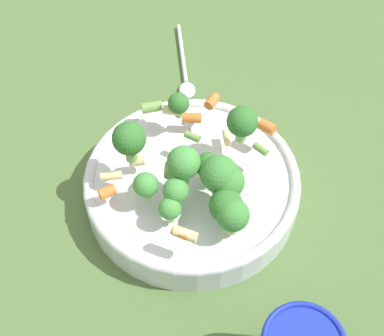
% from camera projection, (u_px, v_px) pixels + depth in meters
% --- Properties ---
extents(ground_plane, '(3.00, 3.00, 0.00)m').
position_uv_depth(ground_plane, '(192.00, 196.00, 0.72)').
color(ground_plane, '#4C6B38').
extents(bowl, '(0.28, 0.28, 0.05)m').
position_uv_depth(bowl, '(192.00, 184.00, 0.70)').
color(bowl, silver).
rests_on(bowl, ground_plane).
extents(pasta_salad, '(0.19, 0.23, 0.09)m').
position_uv_depth(pasta_salad, '(200.00, 169.00, 0.63)').
color(pasta_salad, '#8CB766').
rests_on(pasta_salad, bowl).
extents(spoon, '(0.09, 0.17, 0.01)m').
position_uv_depth(spoon, '(185.00, 74.00, 0.86)').
color(spoon, silver).
rests_on(spoon, ground_plane).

